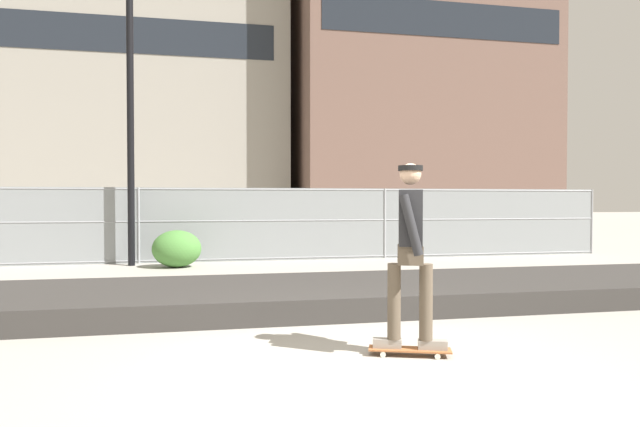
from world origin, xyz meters
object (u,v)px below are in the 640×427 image
skateboard (410,350)px  parked_car_near (149,223)px  skater (410,243)px  street_lamp (130,67)px  parked_car_mid (345,221)px  shrub_left (177,249)px

skateboard → parked_car_near: 13.26m
skater → street_lamp: (-3.73, 8.30, 3.53)m
parked_car_mid → shrub_left: bearing=-136.4°
skateboard → shrub_left: (-2.67, 7.75, 0.37)m
shrub_left → parked_car_mid: bearing=43.6°
parked_car_mid → street_lamp: bearing=-144.9°
parked_car_near → shrub_left: bearing=-76.9°
skater → shrub_left: bearing=109.0°
shrub_left → parked_car_near: bearing=103.1°
street_lamp → parked_car_mid: (6.26, 4.40, -3.80)m
skateboard → shrub_left: size_ratio=0.75×
skater → parked_car_mid: bearing=78.7°
parked_car_near → shrub_left: (1.15, -4.93, -0.41)m
skater → street_lamp: street_lamp is taller
skater → street_lamp: 9.76m
skateboard → parked_car_near: parked_car_near is taller
parked_car_near → skater: bearing=-73.2°
street_lamp → shrub_left: (1.06, -0.56, -4.21)m
skater → parked_car_mid: (2.53, 12.71, -0.27)m
skateboard → shrub_left: 8.20m
parked_car_near → parked_car_mid: 6.35m
street_lamp → parked_car_mid: size_ratio=1.69×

